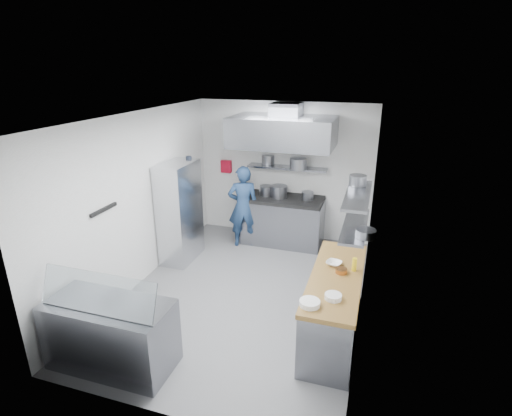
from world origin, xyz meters
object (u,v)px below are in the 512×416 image
(gas_range, at_px, (283,221))
(display_case, at_px, (111,334))
(wire_rack, at_px, (180,212))
(chef, at_px, (243,207))

(gas_range, relative_size, display_case, 1.07)
(wire_rack, bearing_deg, chef, 45.02)
(chef, relative_size, wire_rack, 0.89)
(gas_range, xyz_separation_m, chef, (-0.72, -0.38, 0.37))
(gas_range, height_order, chef, chef)
(chef, height_order, display_case, chef)
(wire_rack, distance_m, display_case, 2.91)
(display_case, bearing_deg, wire_rack, 100.67)
(gas_range, xyz_separation_m, display_case, (-1.10, -4.10, -0.03))
(gas_range, distance_m, chef, 0.90)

